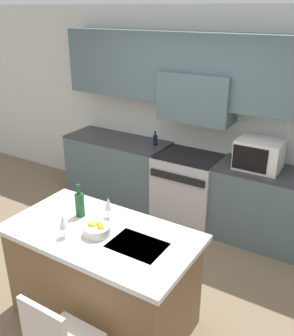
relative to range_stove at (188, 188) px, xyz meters
name	(u,v)px	position (x,y,z in m)	size (l,w,h in m)	color
ground_plane	(115,289)	(0.00, -1.65, -0.46)	(10.00, 10.00, 0.00)	#7A664C
back_cabinetry	(201,98)	(0.00, 0.27, 1.15)	(10.00, 0.46, 2.70)	silver
back_counter	(189,187)	(0.00, 0.02, 0.01)	(3.83, 0.62, 0.94)	#4C6066
range_stove	(188,188)	(0.00, 0.00, 0.00)	(0.80, 0.70, 0.92)	#B7B7BC
microwave	(259,154)	(0.86, 0.02, 0.65)	(0.50, 0.40, 0.34)	silver
kitchen_island	(103,276)	(0.14, -2.00, 0.01)	(1.64, 0.88, 0.93)	brown
wine_bottle	(80,204)	(-0.17, -1.89, 0.59)	(0.08, 0.08, 0.31)	#194723
wine_glass_near	(63,222)	(-0.05, -2.22, 0.61)	(0.07, 0.07, 0.21)	white
wine_glass_far	(108,204)	(0.07, -1.79, 0.61)	(0.07, 0.07, 0.21)	white
fruit_bowl	(97,229)	(0.14, -2.05, 0.52)	(0.22, 0.22, 0.11)	silver
oil_bottle_on_counter	(155,140)	(-0.56, 0.08, 0.55)	(0.06, 0.06, 0.20)	black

